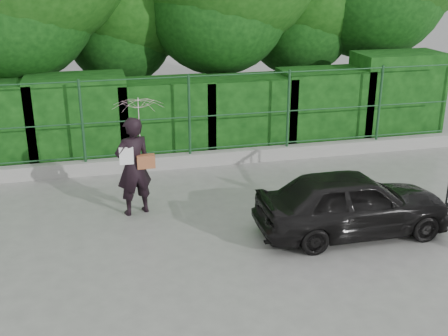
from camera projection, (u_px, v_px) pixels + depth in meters
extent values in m
plane|color=gray|center=(217.00, 266.00, 8.57)|extent=(80.00, 80.00, 0.00)
cube|color=#9E9E99|center=(173.00, 161.00, 12.62)|extent=(14.00, 0.25, 0.30)
cylinder|color=#1A4524|center=(82.00, 121.00, 11.84)|extent=(0.06, 0.06, 1.80)
cylinder|color=#1A4524|center=(189.00, 115.00, 12.34)|extent=(0.06, 0.06, 1.80)
cylinder|color=#1A4524|center=(288.00, 109.00, 12.85)|extent=(0.06, 0.06, 1.80)
cylinder|color=#1A4524|center=(380.00, 103.00, 13.35)|extent=(0.06, 0.06, 1.80)
cylinder|color=#1A4524|center=(173.00, 151.00, 12.53)|extent=(13.60, 0.03, 0.03)
cylinder|color=#1A4524|center=(171.00, 118.00, 12.27)|extent=(13.60, 0.03, 0.03)
cylinder|color=#1A4524|center=(170.00, 77.00, 11.96)|extent=(13.60, 0.03, 0.03)
cube|color=black|center=(78.00, 119.00, 12.80)|extent=(2.20, 1.20, 1.99)
cube|color=black|center=(166.00, 118.00, 13.27)|extent=(2.20, 1.20, 1.80)
cube|color=black|center=(247.00, 113.00, 13.71)|extent=(2.20, 1.20, 1.78)
cube|color=black|center=(323.00, 107.00, 14.14)|extent=(2.20, 1.20, 1.88)
cube|color=black|center=(396.00, 96.00, 14.52)|extent=(2.20, 1.20, 2.22)
cylinder|color=black|center=(32.00, 54.00, 13.70)|extent=(0.36, 0.36, 4.50)
cylinder|color=black|center=(132.00, 66.00, 15.65)|extent=(0.36, 0.36, 3.25)
cylinder|color=black|center=(227.00, 50.00, 15.11)|extent=(0.36, 0.36, 4.25)
cylinder|color=black|center=(304.00, 57.00, 16.43)|extent=(0.36, 0.36, 3.50)
cylinder|color=black|center=(375.00, 35.00, 16.29)|extent=(0.36, 0.36, 4.75)
imported|color=black|center=(133.00, 166.00, 10.08)|extent=(0.77, 0.62, 1.83)
imported|color=#FCD2DF|center=(139.00, 121.00, 9.87)|extent=(0.92, 0.94, 0.85)
cube|color=#9B5632|center=(146.00, 161.00, 10.02)|extent=(0.32, 0.15, 0.24)
cube|color=white|center=(126.00, 156.00, 9.86)|extent=(0.25, 0.02, 0.32)
imported|color=black|center=(352.00, 203.00, 9.45)|extent=(3.28, 1.34, 1.12)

